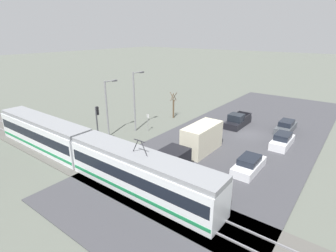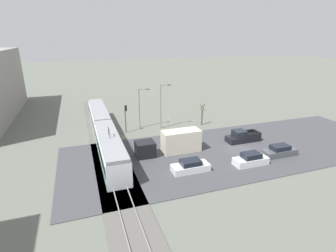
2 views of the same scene
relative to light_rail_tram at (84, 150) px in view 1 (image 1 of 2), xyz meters
name	(u,v)px [view 1 (image 1 of 2)]	position (x,y,z in m)	size (l,w,h in m)	color
ground_plane	(246,134)	(-9.36, -17.98, -1.73)	(320.00, 320.00, 0.00)	#60665B
road_surface	(246,133)	(-9.36, -17.98, -1.69)	(17.30, 49.19, 0.08)	#424247
rail_bed	(160,200)	(-9.36, 0.00, -1.68)	(73.46, 4.40, 0.22)	#5B5954
light_rail_tram	(84,150)	(0.00, 0.00, 0.00)	(29.29, 2.77, 4.52)	white
box_truck	(196,143)	(-7.43, -8.50, -0.25)	(2.32, 9.09, 3.02)	black
pickup_truck	(238,121)	(-7.25, -19.99, -0.95)	(2.00, 5.24, 1.84)	black
sedan_car_0	(249,165)	(-13.21, -8.65, -1.06)	(1.87, 4.56, 1.42)	silver
sedan_car_1	(286,127)	(-13.23, -21.79, -1.04)	(1.80, 4.71, 1.48)	#4C5156
sedan_car_2	(282,141)	(-14.16, -16.50, -1.01)	(1.77, 4.39, 1.55)	silver
traffic_light_pole	(97,121)	(2.80, -3.96, 1.35)	(0.28, 0.47, 4.70)	#47474C
street_tree	(173,106)	(2.20, -17.74, 0.10)	(0.96, 0.80, 4.02)	brown
street_lamp_near_crossing	(135,98)	(2.91, -10.29, 2.79)	(0.36, 1.95, 7.78)	gray
street_lamp_mid_block	(108,104)	(4.26, -6.85, 2.40)	(0.36, 1.95, 7.03)	gray
no_parking_sign	(148,121)	(1.50, -11.01, -0.31)	(0.32, 0.08, 2.32)	gray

